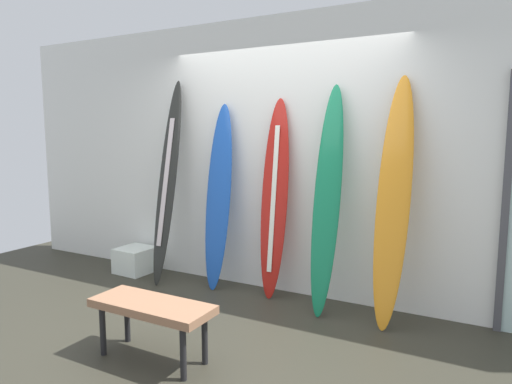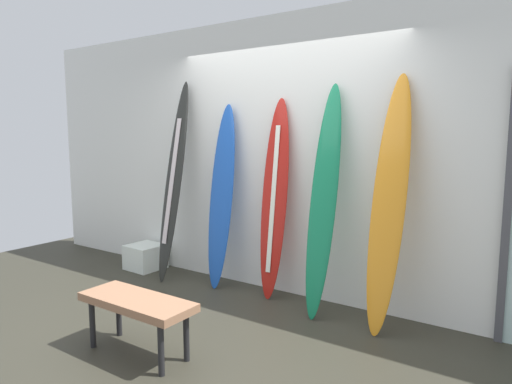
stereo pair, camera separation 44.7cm
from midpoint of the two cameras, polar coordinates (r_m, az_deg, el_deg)
ground at (r=3.93m, az=-2.91°, el=-17.55°), size 8.00×8.00×0.04m
wall_back at (r=4.67m, az=6.66°, el=4.46°), size 7.20×0.20×2.80m
surfboard_charcoal at (r=5.06m, az=-7.87°, el=1.37°), size 0.23×0.52×2.22m
surfboard_cobalt at (r=4.77m, az=-1.73°, el=-0.75°), size 0.30×0.35×1.95m
surfboard_crimson at (r=4.47m, az=5.20°, el=-1.10°), size 0.29×0.32×1.99m
surfboard_emerald at (r=4.10m, az=11.60°, el=-1.19°), size 0.27×0.52×2.09m
surfboard_sunset at (r=3.92m, az=19.57°, el=-1.52°), size 0.30×0.53×2.14m
display_block_left at (r=5.65m, az=-11.59°, el=-8.03°), size 0.41×0.41×0.29m
bench at (r=3.49m, az=-11.17°, el=-13.93°), size 0.93×0.35×0.43m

